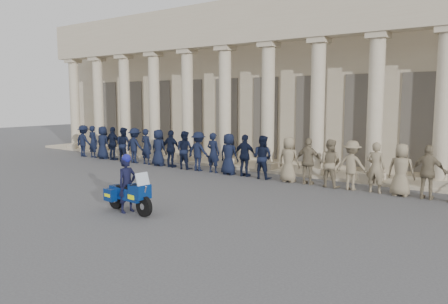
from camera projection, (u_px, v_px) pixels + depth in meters
ground at (178, 207)px, 14.54m from camera, size 90.00×90.00×0.00m
building at (345, 83)px, 25.81m from camera, size 40.00×12.50×9.00m
officer_rank at (215, 153)px, 21.18m from camera, size 21.94×0.74×1.96m
motorcycle at (130, 194)px, 13.77m from camera, size 2.12×0.89×1.36m
rider at (127, 183)px, 13.80m from camera, size 0.48×0.68×1.87m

